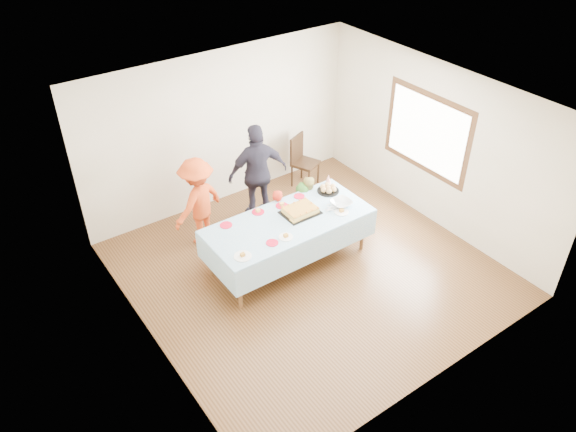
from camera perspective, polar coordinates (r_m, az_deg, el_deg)
name	(u,v)px	position (r m, az deg, el deg)	size (l,w,h in m)	color
ground	(309,269)	(8.57, 2.12, -5.45)	(5.00, 5.00, 0.00)	#462B14
room_walls	(315,167)	(7.57, 2.71, 4.95)	(5.04, 5.04, 2.72)	beige
party_table	(289,223)	(8.28, 0.06, -0.73)	(2.50, 1.10, 0.78)	brown
birthday_cake	(300,211)	(8.37, 1.25, 0.55)	(0.54, 0.42, 0.10)	black
rolls_tray	(328,189)	(8.89, 4.10, 2.75)	(0.35, 0.35, 0.11)	black
punch_bowl	(341,203)	(8.58, 5.43, 1.30)	(0.32, 0.32, 0.08)	silver
party_hat	(328,179)	(9.07, 4.11, 3.75)	(0.10, 0.10, 0.16)	white
fork_pile	(331,207)	(8.49, 4.43, 0.93)	(0.24, 0.18, 0.07)	white
plate_red_far_a	(226,225)	(8.18, -6.31, -0.92)	(0.18, 0.18, 0.01)	red
plate_red_far_b	(258,212)	(8.42, -3.07, 0.42)	(0.19, 0.19, 0.01)	red
plate_red_far_c	(282,206)	(8.54, -0.62, 1.05)	(0.19, 0.19, 0.01)	red
plate_red_far_d	(299,196)	(8.76, 1.14, 2.02)	(0.17, 0.17, 0.01)	red
plate_red_near	(272,243)	(7.80, -1.62, -2.74)	(0.17, 0.17, 0.01)	red
plate_white_left	(243,256)	(7.59, -4.62, -4.10)	(0.25, 0.25, 0.01)	white
plate_white_mid	(286,237)	(7.90, -0.22, -2.15)	(0.21, 0.21, 0.01)	white
plate_white_right	(341,212)	(8.44, 5.45, 0.41)	(0.22, 0.22, 0.01)	white
dining_chair	(302,158)	(10.31, 1.39, 5.91)	(0.55, 0.55, 0.97)	black
toddler_left	(276,216)	(8.87, -1.20, 0.00)	(0.34, 0.22, 0.94)	red
toddler_mid	(303,207)	(9.14, 1.50, 0.94)	(0.43, 0.28, 0.88)	#346F25
toddler_right	(307,203)	(9.16, 1.92, 1.31)	(0.47, 0.36, 0.96)	tan
adult_left	(198,202)	(8.82, -9.11, 1.44)	(0.96, 0.55, 1.48)	#E04A1C
adult_right	(258,173)	(9.23, -3.07, 4.38)	(1.01, 0.42, 1.72)	#262432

